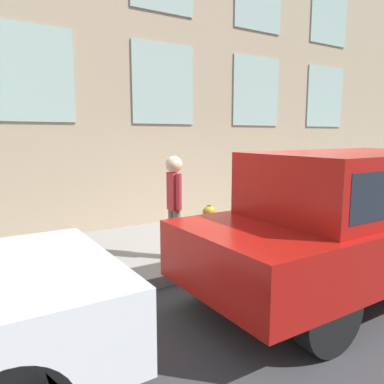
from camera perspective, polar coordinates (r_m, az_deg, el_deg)
ground_plane at (r=6.29m, az=8.92°, el=-11.16°), size 80.00×80.00×0.00m
sidewalk at (r=7.37m, az=1.31°, el=-7.34°), size 2.95×60.00×0.17m
building_facade at (r=8.87m, az=-5.04°, el=25.71°), size 0.33×40.00×9.45m
fire_hydrant at (r=6.21m, az=2.61°, el=-5.66°), size 0.28×0.41×0.81m
person at (r=5.86m, az=-2.75°, el=-0.85°), size 0.39×0.26×1.63m
parked_truck_red_near at (r=5.48m, az=23.16°, el=-2.85°), size 1.91×4.70×1.90m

